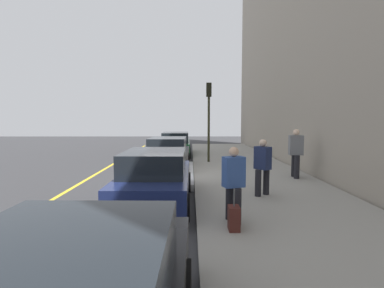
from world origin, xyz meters
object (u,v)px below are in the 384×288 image
object	(u,v)px
parked_car_navy	(156,178)
rolling_suitcase	(234,218)
pedestrian_blue_coat	(234,182)
pedestrian_navy_coat	(263,166)
traffic_light_pole	(209,108)
parked_car_charcoal	(168,154)
pedestrian_grey_coat	(296,152)
parked_car_green	(176,144)

from	to	relation	value
parked_car_navy	rolling_suitcase	world-z (taller)	parked_car_navy
parked_car_navy	pedestrian_blue_coat	size ratio (longest dim) A/B	2.80
pedestrian_navy_coat	traffic_light_pole	size ratio (longest dim) A/B	0.40
parked_car_charcoal	pedestrian_navy_coat	bearing A→B (deg)	-149.73
parked_car_charcoal	rolling_suitcase	bearing A→B (deg)	-166.78
parked_car_charcoal	pedestrian_blue_coat	distance (m)	7.88
parked_car_charcoal	pedestrian_grey_coat	size ratio (longest dim) A/B	2.34
parked_car_charcoal	traffic_light_pole	bearing A→B (deg)	-50.21
pedestrian_grey_coat	parked_car_green	bearing A→B (deg)	31.54
parked_car_charcoal	rolling_suitcase	size ratio (longest dim) A/B	5.11
parked_car_navy	traffic_light_pole	distance (m)	7.96
parked_car_green	pedestrian_blue_coat	world-z (taller)	pedestrian_blue_coat
pedestrian_navy_coat	rolling_suitcase	world-z (taller)	pedestrian_navy_coat
parked_car_charcoal	traffic_light_pole	xyz separation A→B (m)	(1.64, -1.97, 2.15)
parked_car_green	parked_car_charcoal	bearing A→B (deg)	179.15
traffic_light_pole	pedestrian_grey_coat	bearing A→B (deg)	-144.78
parked_car_charcoal	parked_car_navy	bearing A→B (deg)	-179.19
parked_car_navy	pedestrian_blue_coat	distance (m)	2.65
pedestrian_blue_coat	rolling_suitcase	world-z (taller)	pedestrian_blue_coat
traffic_light_pole	rolling_suitcase	xyz separation A→B (m)	(-9.77, 0.06, -2.51)
parked_car_charcoal	pedestrian_grey_coat	world-z (taller)	pedestrian_grey_coat
pedestrian_blue_coat	rolling_suitcase	xyz separation A→B (m)	(-0.50, 0.06, -0.62)
traffic_light_pole	pedestrian_navy_coat	bearing A→B (deg)	-170.65
parked_car_green	rolling_suitcase	size ratio (longest dim) A/B	5.33
parked_car_charcoal	pedestrian_grey_coat	distance (m)	5.68
pedestrian_blue_coat	rolling_suitcase	distance (m)	0.80
parked_car_navy	pedestrian_grey_coat	world-z (taller)	pedestrian_grey_coat
pedestrian_grey_coat	pedestrian_navy_coat	size ratio (longest dim) A/B	1.12
parked_car_green	pedestrian_navy_coat	world-z (taller)	pedestrian_navy_coat
parked_car_green	pedestrian_grey_coat	size ratio (longest dim) A/B	2.44
parked_car_green	pedestrian_grey_coat	bearing A→B (deg)	-148.46
parked_car_charcoal	rolling_suitcase	world-z (taller)	parked_car_charcoal
pedestrian_navy_coat	traffic_light_pole	world-z (taller)	traffic_light_pole
parked_car_navy	parked_car_green	distance (m)	11.15
parked_car_green	rolling_suitcase	bearing A→B (deg)	-172.28
traffic_light_pole	pedestrian_blue_coat	bearing A→B (deg)	179.96
parked_car_navy	pedestrian_navy_coat	size ratio (longest dim) A/B	2.79
parked_car_green	pedestrian_blue_coat	size ratio (longest dim) A/B	2.76
parked_car_green	pedestrian_grey_coat	xyz separation A→B (m)	(-8.03, -4.93, 0.37)
pedestrian_navy_coat	traffic_light_pole	distance (m)	7.33
parked_car_green	pedestrian_grey_coat	world-z (taller)	pedestrian_grey_coat
parked_car_charcoal	rolling_suitcase	distance (m)	8.36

